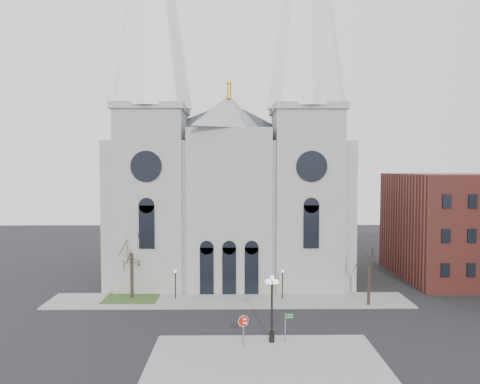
{
  "coord_description": "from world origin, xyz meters",
  "views": [
    {
      "loc": [
        0.61,
        -40.27,
        14.85
      ],
      "look_at": [
        1.19,
        8.0,
        12.32
      ],
      "focal_mm": 35.0,
      "sensor_mm": 36.0,
      "label": 1
    }
  ],
  "objects_px": {
    "stop_sign": "(243,325)",
    "globe_lamp": "(272,300)",
    "one_way_sign": "(244,326)",
    "street_name_sign": "(286,325)"
  },
  "relations": [
    {
      "from": "one_way_sign",
      "to": "street_name_sign",
      "type": "relative_size",
      "value": 0.89
    },
    {
      "from": "globe_lamp",
      "to": "stop_sign",
      "type": "bearing_deg",
      "value": -153.11
    },
    {
      "from": "globe_lamp",
      "to": "street_name_sign",
      "type": "relative_size",
      "value": 2.36
    },
    {
      "from": "stop_sign",
      "to": "street_name_sign",
      "type": "distance_m",
      "value": 3.94
    },
    {
      "from": "stop_sign",
      "to": "street_name_sign",
      "type": "xyz_separation_m",
      "value": [
        3.66,
        1.38,
        -0.5
      ]
    },
    {
      "from": "globe_lamp",
      "to": "one_way_sign",
      "type": "relative_size",
      "value": 2.64
    },
    {
      "from": "one_way_sign",
      "to": "street_name_sign",
      "type": "distance_m",
      "value": 3.63
    },
    {
      "from": "globe_lamp",
      "to": "one_way_sign",
      "type": "xyz_separation_m",
      "value": [
        -2.37,
        -0.22,
        -2.12
      ]
    },
    {
      "from": "stop_sign",
      "to": "globe_lamp",
      "type": "height_order",
      "value": "globe_lamp"
    },
    {
      "from": "globe_lamp",
      "to": "street_name_sign",
      "type": "height_order",
      "value": "globe_lamp"
    }
  ]
}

